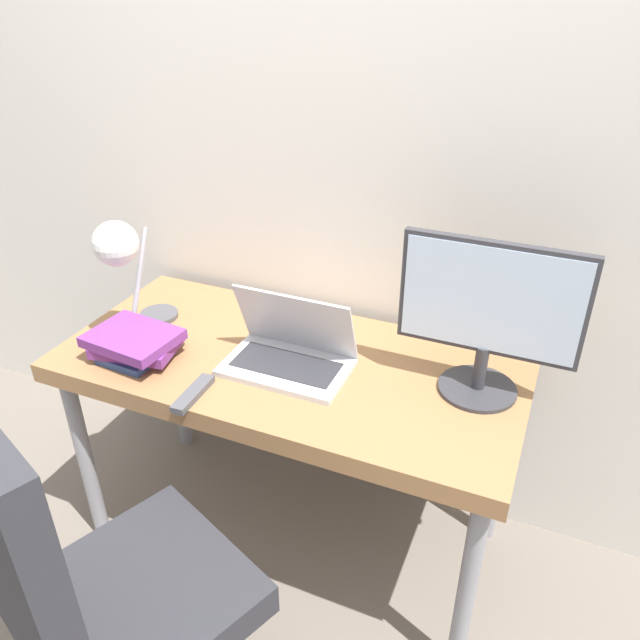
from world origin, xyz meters
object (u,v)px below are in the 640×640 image
(desk_lamp, at_px, (121,252))
(office_chair, at_px, (88,587))
(book_stack, at_px, (135,343))
(game_controller, at_px, (137,354))
(laptop, at_px, (289,352))
(monitor, at_px, (489,313))

(desk_lamp, bearing_deg, office_chair, -61.12)
(book_stack, bearing_deg, game_controller, -43.37)
(laptop, distance_m, book_stack, 0.47)
(desk_lamp, xyz_separation_m, book_stack, (0.08, -0.10, -0.24))
(laptop, height_order, office_chair, office_chair)
(desk_lamp, bearing_deg, book_stack, -49.77)
(office_chair, relative_size, book_stack, 4.20)
(monitor, bearing_deg, game_controller, -165.57)
(laptop, xyz_separation_m, office_chair, (-0.14, -0.75, -0.20))
(laptop, height_order, game_controller, laptop)
(game_controller, bearing_deg, book_stack, 136.63)
(office_chair, bearing_deg, book_stack, 116.75)
(desk_lamp, height_order, book_stack, desk_lamp)
(monitor, height_order, game_controller, monitor)
(monitor, height_order, desk_lamp, monitor)
(laptop, xyz_separation_m, book_stack, (-0.44, -0.14, -0.00))
(office_chair, bearing_deg, monitor, 51.73)
(book_stack, distance_m, game_controller, 0.03)
(desk_lamp, bearing_deg, game_controller, -48.98)
(desk_lamp, height_order, game_controller, desk_lamp)
(laptop, bearing_deg, office_chair, -100.31)
(office_chair, height_order, game_controller, office_chair)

